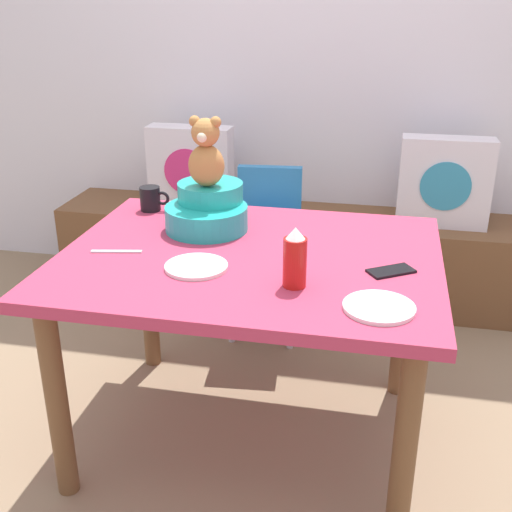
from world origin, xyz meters
The scene contains 15 objects.
ground_plane centered at (0.00, 0.00, 0.00)m, with size 8.00×8.00×0.00m, color #8C7256.
back_wall centered at (0.00, 1.51, 1.30)m, with size 4.40×0.10×2.60m, color silver.
window_bench centered at (0.00, 1.24, 0.23)m, with size 2.60×0.44×0.46m, color brown.
pillow_floral_left centered at (-0.59, 1.22, 0.68)m, with size 0.44×0.15×0.44m.
pillow_floral_right centered at (0.71, 1.22, 0.68)m, with size 0.44×0.15×0.44m.
dining_table centered at (0.00, 0.00, 0.64)m, with size 1.25×0.99×0.74m.
highchair centered at (-0.10, 0.81, 0.52)m, with size 0.35×0.47×0.79m.
infant_seat_teal centered at (-0.20, 0.21, 0.81)m, with size 0.30×0.33×0.16m.
teddy_bear centered at (-0.20, 0.21, 1.02)m, with size 0.13×0.12×0.25m.
ketchup_bottle centered at (0.18, -0.22, 0.83)m, with size 0.07×0.07×0.18m.
coffee_mug centered at (-0.48, 0.36, 0.79)m, with size 0.12×0.08×0.09m.
dinner_plate_near centered at (-0.14, -0.15, 0.75)m, with size 0.20×0.20×0.01m, color white.
dinner_plate_far centered at (0.43, -0.32, 0.75)m, with size 0.20×0.20×0.01m, color white.
cell_phone centered at (0.46, -0.06, 0.74)m, with size 0.07×0.14×0.01m, color black.
table_fork centered at (-0.44, -0.08, 0.74)m, with size 0.02×0.17×0.01m, color silver.
Camera 1 is at (0.42, -1.90, 1.55)m, focal length 44.47 mm.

